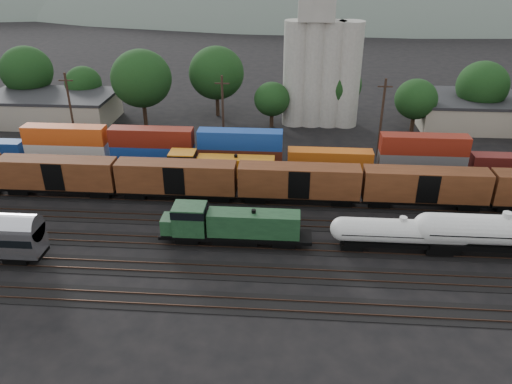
# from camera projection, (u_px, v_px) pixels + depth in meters

# --- Properties ---
(ground) EXTENTS (600.00, 600.00, 0.00)m
(ground) POSITION_uv_depth(u_px,v_px,m) (301.00, 224.00, 58.78)
(ground) COLOR black
(tracks) EXTENTS (180.00, 33.20, 0.20)m
(tracks) POSITION_uv_depth(u_px,v_px,m) (301.00, 223.00, 58.76)
(tracks) COLOR black
(tracks) RESTS_ON ground
(green_locomotive) EXTENTS (16.46, 2.90, 4.36)m
(green_locomotive) POSITION_uv_depth(u_px,v_px,m) (227.00, 225.00, 53.74)
(green_locomotive) COLOR black
(green_locomotive) RESTS_ON ground
(tank_car_a) EXTENTS (14.96, 2.68, 3.92)m
(tank_car_a) POSITION_uv_depth(u_px,v_px,m) (401.00, 232.00, 52.57)
(tank_car_a) COLOR silver
(tank_car_a) RESTS_ON ground
(tank_car_b) EXTENTS (18.56, 3.32, 4.86)m
(tank_car_b) POSITION_uv_depth(u_px,v_px,m) (503.00, 232.00, 51.65)
(tank_car_b) COLOR silver
(tank_car_b) RESTS_ON ground
(orange_locomotive) EXTENTS (17.20, 2.87, 4.30)m
(orange_locomotive) POSITION_uv_depth(u_px,v_px,m) (214.00, 167.00, 67.33)
(orange_locomotive) COLOR black
(orange_locomotive) RESTS_ON ground
(boxcar_string) EXTENTS (153.60, 2.90, 4.20)m
(boxcar_string) POSITION_uv_depth(u_px,v_px,m) (362.00, 184.00, 61.33)
(boxcar_string) COLOR black
(boxcar_string) RESTS_ON ground
(container_wall) EXTENTS (160.00, 2.60, 5.80)m
(container_wall) POSITION_uv_depth(u_px,v_px,m) (250.00, 153.00, 71.42)
(container_wall) COLOR black
(container_wall) RESTS_ON ground
(grain_silo) EXTENTS (13.40, 5.00, 29.00)m
(grain_silo) POSITION_uv_depth(u_px,v_px,m) (321.00, 62.00, 85.50)
(grain_silo) COLOR #A3A196
(grain_silo) RESTS_ON ground
(industrial_sheds) EXTENTS (119.38, 17.26, 5.10)m
(industrial_sheds) POSITION_uv_depth(u_px,v_px,m) (337.00, 112.00, 88.54)
(industrial_sheds) COLOR #9E937F
(industrial_sheds) RESTS_ON ground
(tree_band) EXTENTS (163.15, 20.54, 13.85)m
(tree_band) POSITION_uv_depth(u_px,v_px,m) (319.00, 83.00, 86.71)
(tree_band) COLOR black
(tree_band) RESTS_ON ground
(utility_poles) EXTENTS (122.20, 0.36, 12.00)m
(utility_poles) POSITION_uv_depth(u_px,v_px,m) (301.00, 115.00, 75.54)
(utility_poles) COLOR black
(utility_poles) RESTS_ON ground
(distant_hills) EXTENTS (860.00, 286.00, 130.00)m
(distant_hills) POSITION_uv_depth(u_px,v_px,m) (337.00, 34.00, 297.76)
(distant_hills) COLOR #59665B
(distant_hills) RESTS_ON ground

